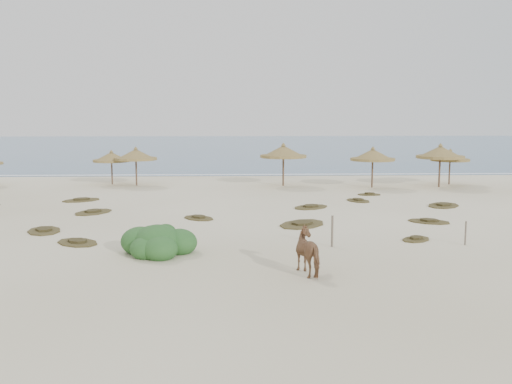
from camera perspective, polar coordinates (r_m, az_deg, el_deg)
ground at (r=24.78m, az=-0.40°, el=-4.40°), size 160.00×160.00×0.00m
ocean at (r=99.36m, az=-1.81°, el=4.61°), size 200.00×100.00×0.01m
foam_line at (r=50.49m, az=-1.36°, el=1.73°), size 70.00×0.60×0.01m
palapa_1 at (r=44.65m, az=-14.26°, el=3.36°), size 3.24×3.24×2.63m
palapa_2 at (r=43.40m, az=-11.93°, el=3.63°), size 3.69×3.69×2.93m
palapa_3 at (r=42.31m, az=2.75°, el=3.99°), size 4.17×4.17×3.22m
palapa_4 at (r=42.11m, az=11.59°, el=3.59°), size 3.37×3.37×3.00m
palapa_5 at (r=43.66m, az=17.95°, el=3.74°), size 4.02×4.02×3.23m
palapa_6 at (r=45.66m, az=18.84°, el=3.38°), size 3.71×3.71×2.73m
horse at (r=18.83m, az=5.52°, el=-5.94°), size 1.35×1.94×1.50m
fence_post_near at (r=22.80m, az=7.63°, el=-3.91°), size 0.10×0.10×1.26m
fence_post_far at (r=24.42m, az=20.22°, el=-3.88°), size 0.09×0.09×0.97m
bush at (r=21.78m, az=-9.78°, el=-5.04°), size 2.90×2.56×1.30m
scrub_0 at (r=27.39m, az=-20.42°, el=-3.62°), size 2.04×2.53×0.16m
scrub_1 at (r=31.84m, az=-15.96°, el=-1.92°), size 2.48×2.77×0.16m
scrub_2 at (r=29.00m, az=-5.76°, el=-2.57°), size 2.11×2.18×0.16m
scrub_3 at (r=32.46m, az=5.50°, el=-1.48°), size 2.69×2.60×0.16m
scrub_4 at (r=29.16m, az=16.90°, el=-2.81°), size 2.42×2.15×0.16m
scrub_5 at (r=34.65m, az=18.22°, el=-1.26°), size 2.77×2.99×0.16m
scrub_6 at (r=36.59m, az=-17.07°, el=-0.76°), size 2.77×2.57×0.16m
scrub_7 at (r=35.35m, az=10.18°, el=-0.82°), size 1.74×2.12×0.16m
scrub_9 at (r=27.31m, az=4.64°, el=-3.19°), size 3.15×3.36×0.16m
scrub_10 at (r=38.24m, az=11.27°, el=-0.22°), size 1.55×1.02×0.16m
scrub_11 at (r=24.44m, az=-17.42°, el=-4.80°), size 2.42×2.38×0.16m
scrub_12 at (r=24.84m, az=15.71°, el=-4.54°), size 1.73×1.70×0.16m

